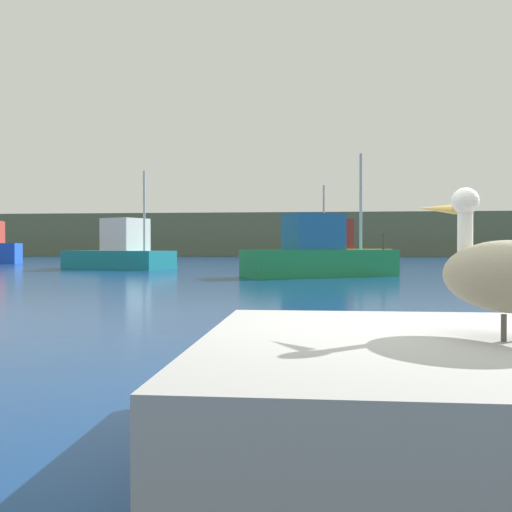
# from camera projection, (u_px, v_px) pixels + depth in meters

# --- Properties ---
(ground_plane) EXTENTS (260.00, 260.00, 0.00)m
(ground_plane) POSITION_uv_depth(u_px,v_px,m) (378.00, 416.00, 4.04)
(ground_plane) COLOR navy
(hillside_backdrop) EXTENTS (140.00, 15.43, 5.84)m
(hillside_backdrop) POSITION_uv_depth(u_px,v_px,m) (317.00, 235.00, 84.16)
(hillside_backdrop) COLOR #5B664C
(hillside_backdrop) RESTS_ON ground
(pier_dock) EXTENTS (3.36, 2.75, 0.66)m
(pier_dock) POSITION_uv_depth(u_px,v_px,m) (507.00, 399.00, 3.21)
(pier_dock) COLOR #979797
(pier_dock) RESTS_ON ground
(pelican) EXTENTS (0.81, 1.17, 0.86)m
(pelican) POSITION_uv_depth(u_px,v_px,m) (505.00, 273.00, 3.22)
(pelican) COLOR gray
(pelican) RESTS_ON pier_dock
(fishing_boat_yellow) EXTENTS (4.97, 2.62, 4.69)m
(fishing_boat_yellow) POSITION_uv_depth(u_px,v_px,m) (343.00, 250.00, 33.30)
(fishing_boat_yellow) COLOR yellow
(fishing_boat_yellow) RESTS_ON ground
(fishing_boat_green) EXTENTS (6.42, 4.65, 5.04)m
(fishing_boat_green) POSITION_uv_depth(u_px,v_px,m) (319.00, 254.00, 23.41)
(fishing_boat_green) COLOR #1E8C4C
(fishing_boat_green) RESTS_ON ground
(fishing_boat_teal) EXTENTS (6.91, 4.89, 5.24)m
(fishing_boat_teal) POSITION_uv_depth(u_px,v_px,m) (120.00, 252.00, 32.11)
(fishing_boat_teal) COLOR teal
(fishing_boat_teal) RESTS_ON ground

